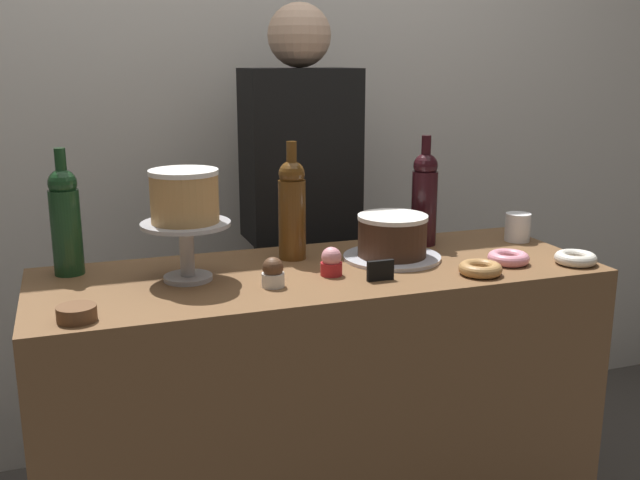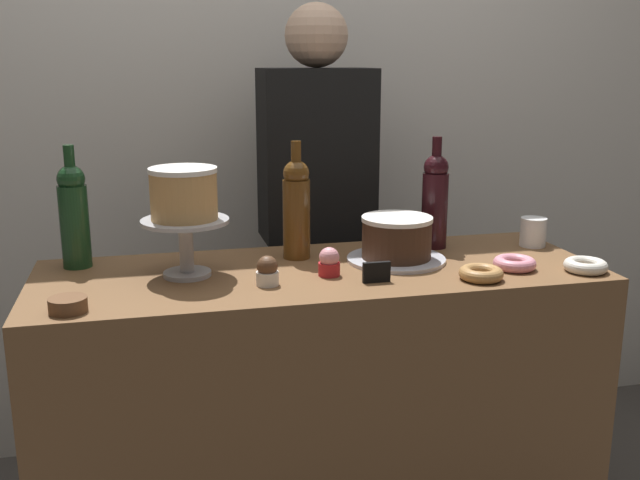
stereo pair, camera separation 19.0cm
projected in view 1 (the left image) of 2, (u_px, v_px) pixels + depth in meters
name	position (u px, v px, depth m)	size (l,w,h in m)	color
back_wall	(242.00, 96.00, 2.59)	(6.00, 0.05, 2.60)	silver
display_counter	(320.00, 422.00, 2.03)	(1.48, 0.53, 0.89)	brown
cake_stand_pedestal	(186.00, 241.00, 1.80)	(0.22, 0.22, 0.15)	#B2B2B7
white_layer_cake	(184.00, 196.00, 1.78)	(0.17, 0.17, 0.13)	tan
silver_serving_platter	(392.00, 257.00, 2.02)	(0.27, 0.27, 0.01)	silver
chocolate_round_cake	(392.00, 235.00, 2.00)	(0.19, 0.19, 0.11)	#3D2619
wine_bottle_amber	(292.00, 208.00, 1.99)	(0.08, 0.08, 0.33)	#5B3814
wine_bottle_dark_red	(424.00, 197.00, 2.14)	(0.08, 0.08, 0.33)	black
wine_bottle_green	(65.00, 219.00, 1.84)	(0.08, 0.08, 0.33)	#193D1E
cupcake_chocolate	(273.00, 273.00, 1.77)	(0.06, 0.06, 0.07)	white
cupcake_strawberry	(331.00, 262.00, 1.86)	(0.06, 0.06, 0.07)	red
donut_maple	(480.00, 269.00, 1.87)	(0.11, 0.11, 0.03)	#B27F47
donut_pink	(508.00, 258.00, 1.97)	(0.11, 0.11, 0.03)	pink
donut_sugar	(576.00, 258.00, 1.96)	(0.11, 0.11, 0.03)	silver
cookie_stack	(77.00, 313.00, 1.54)	(0.08, 0.08, 0.03)	brown
price_sign_chalkboard	(380.00, 270.00, 1.82)	(0.07, 0.01, 0.05)	black
coffee_cup_ceramic	(518.00, 227.00, 2.21)	(0.08, 0.08, 0.08)	white
barista_figure	(301.00, 240.00, 2.43)	(0.36, 0.22, 1.60)	black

